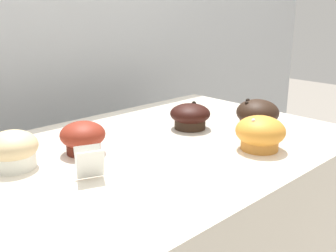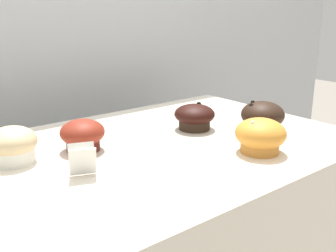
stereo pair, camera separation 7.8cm
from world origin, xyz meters
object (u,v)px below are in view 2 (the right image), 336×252
at_px(muffin_front_left, 262,118).
at_px(muffin_back_right, 195,117).
at_px(muffin_front_right, 83,135).
at_px(muffin_back_left, 12,145).
at_px(muffin_front_center, 260,136).

bearing_deg(muffin_front_left, muffin_back_right, 127.70).
bearing_deg(muffin_front_left, muffin_front_right, 157.08).
height_order(muffin_back_left, muffin_front_left, muffin_front_left).
height_order(muffin_front_center, muffin_back_left, same).
xyz_separation_m(muffin_back_left, muffin_front_right, (0.15, -0.02, -0.00)).
relative_size(muffin_front_center, muffin_back_right, 1.05).
relative_size(muffin_back_left, muffin_front_right, 1.02).
height_order(muffin_back_left, muffin_back_right, muffin_back_left).
distance_m(muffin_back_left, muffin_front_right, 0.15).
bearing_deg(muffin_back_right, muffin_front_center, -90.82).
bearing_deg(muffin_back_left, muffin_back_right, -7.57).
xyz_separation_m(muffin_front_center, muffin_back_right, (0.00, 0.22, -0.00)).
height_order(muffin_front_center, muffin_back_right, muffin_front_center).
bearing_deg(muffin_front_center, muffin_back_right, 89.18).
bearing_deg(muffin_back_right, muffin_back_left, 172.43).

